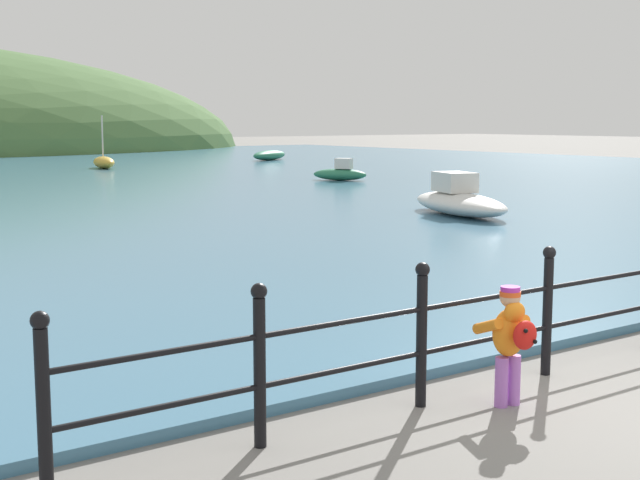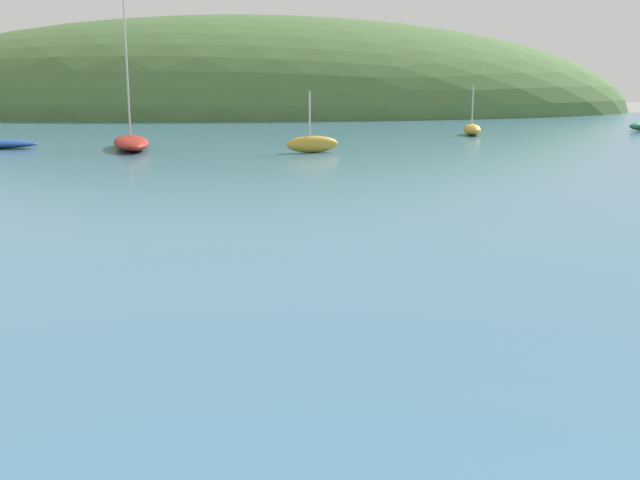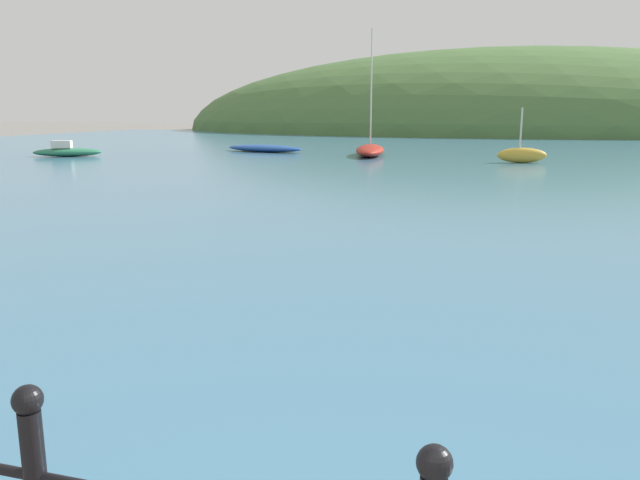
% 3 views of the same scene
% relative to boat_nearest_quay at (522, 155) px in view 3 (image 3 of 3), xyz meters
% --- Properties ---
extents(water, '(80.00, 60.00, 0.10)m').
position_rel_boat_nearest_quay_xyz_m(water, '(-0.93, 5.01, -0.37)').
color(water, teal).
rests_on(water, ground).
extents(far_hillside, '(69.55, 38.25, 16.94)m').
position_rel_boat_nearest_quay_xyz_m(far_hillside, '(-0.93, 41.59, -0.42)').
color(far_hillside, '#476B38').
rests_on(far_hillside, ground).
extents(boat_nearest_quay, '(2.10, 0.96, 2.26)m').
position_rel_boat_nearest_quay_xyz_m(boat_nearest_quay, '(0.00, 0.00, 0.00)').
color(boat_nearest_quay, gold).
rests_on(boat_nearest_quay, water).
extents(boat_green_fishing, '(2.13, 5.00, 5.86)m').
position_rel_boat_nearest_quay_xyz_m(boat_green_fishing, '(-6.88, 2.20, -0.04)').
color(boat_green_fishing, maroon).
rests_on(boat_green_fishing, water).
extents(boat_far_left, '(3.23, 2.19, 0.75)m').
position_rel_boat_nearest_quay_xyz_m(boat_far_left, '(-20.53, -2.27, -0.08)').
color(boat_far_left, '#287551').
rests_on(boat_far_left, water).
extents(boat_far_right, '(4.68, 2.25, 0.37)m').
position_rel_boat_nearest_quay_xyz_m(boat_far_right, '(-12.78, 3.46, -0.14)').
color(boat_far_right, '#1E4793').
rests_on(boat_far_right, water).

